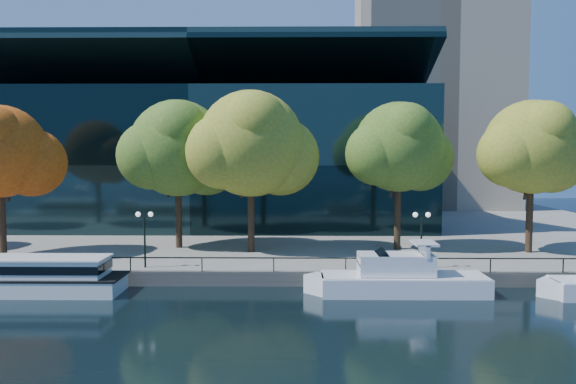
{
  "coord_description": "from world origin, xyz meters",
  "views": [
    {
      "loc": [
        6.49,
        -35.23,
        9.24
      ],
      "look_at": [
        5.93,
        8.0,
        6.21
      ],
      "focal_mm": 35.0,
      "sensor_mm": 36.0,
      "label": 1
    }
  ],
  "objects_px": {
    "tree_3": "(253,146)",
    "tree_2": "(180,150)",
    "cruiser_near": "(396,278)",
    "tree_5": "(534,149)",
    "tree_1": "(1,153)",
    "lamp_2": "(421,227)",
    "tree_4": "(400,149)",
    "lamp_1": "(145,226)",
    "tour_boat": "(10,275)"
  },
  "relations": [
    {
      "from": "tree_3",
      "to": "tree_2",
      "type": "bearing_deg",
      "value": 162.83
    },
    {
      "from": "tree_2",
      "to": "tree_3",
      "type": "distance_m",
      "value": 6.78
    },
    {
      "from": "tree_2",
      "to": "tour_boat",
      "type": "bearing_deg",
      "value": -125.94
    },
    {
      "from": "tree_3",
      "to": "tree_4",
      "type": "bearing_deg",
      "value": 6.56
    },
    {
      "from": "cruiser_near",
      "to": "tree_4",
      "type": "relative_size",
      "value": 0.95
    },
    {
      "from": "tree_3",
      "to": "lamp_2",
      "type": "xyz_separation_m",
      "value": [
        12.48,
        -6.53,
        -5.83
      ]
    },
    {
      "from": "tour_boat",
      "to": "tree_5",
      "type": "xyz_separation_m",
      "value": [
        38.29,
        10.16,
        8.3
      ]
    },
    {
      "from": "tour_boat",
      "to": "lamp_1",
      "type": "bearing_deg",
      "value": 24.3
    },
    {
      "from": "tree_2",
      "to": "tree_4",
      "type": "height_order",
      "value": "tree_2"
    },
    {
      "from": "cruiser_near",
      "to": "tree_5",
      "type": "xyz_separation_m",
      "value": [
        12.92,
        10.04,
        8.46
      ]
    },
    {
      "from": "cruiser_near",
      "to": "lamp_2",
      "type": "xyz_separation_m",
      "value": [
        2.36,
        3.47,
        2.91
      ]
    },
    {
      "from": "tree_2",
      "to": "tree_5",
      "type": "height_order",
      "value": "tree_2"
    },
    {
      "from": "tree_5",
      "to": "tree_2",
      "type": "bearing_deg",
      "value": 176.2
    },
    {
      "from": "tree_3",
      "to": "tree_5",
      "type": "relative_size",
      "value": 1.07
    },
    {
      "from": "tree_1",
      "to": "tree_5",
      "type": "relative_size",
      "value": 0.96
    },
    {
      "from": "cruiser_near",
      "to": "tree_4",
      "type": "bearing_deg",
      "value": 78.76
    },
    {
      "from": "tree_1",
      "to": "tree_2",
      "type": "bearing_deg",
      "value": 16.94
    },
    {
      "from": "tree_1",
      "to": "tree_4",
      "type": "relative_size",
      "value": 0.96
    },
    {
      "from": "tree_5",
      "to": "tree_3",
      "type": "bearing_deg",
      "value": -179.9
    },
    {
      "from": "tree_1",
      "to": "tree_3",
      "type": "xyz_separation_m",
      "value": [
        19.8,
        2.06,
        0.62
      ]
    },
    {
      "from": "tree_1",
      "to": "tree_3",
      "type": "height_order",
      "value": "tree_3"
    },
    {
      "from": "lamp_2",
      "to": "tree_1",
      "type": "bearing_deg",
      "value": 172.12
    },
    {
      "from": "cruiser_near",
      "to": "lamp_1",
      "type": "xyz_separation_m",
      "value": [
        -17.43,
        3.47,
        2.91
      ]
    },
    {
      "from": "lamp_2",
      "to": "tree_4",
      "type": "bearing_deg",
      "value": 90.66
    },
    {
      "from": "tree_2",
      "to": "tree_3",
      "type": "bearing_deg",
      "value": -17.17
    },
    {
      "from": "cruiser_near",
      "to": "lamp_1",
      "type": "height_order",
      "value": "lamp_1"
    },
    {
      "from": "tree_3",
      "to": "tour_boat",
      "type": "bearing_deg",
      "value": -146.44
    },
    {
      "from": "tree_1",
      "to": "tree_2",
      "type": "xyz_separation_m",
      "value": [
        13.33,
        4.06,
        0.27
      ]
    },
    {
      "from": "tree_1",
      "to": "tour_boat",
      "type": "bearing_deg",
      "value": -60.53
    },
    {
      "from": "tour_boat",
      "to": "tree_2",
      "type": "height_order",
      "value": "tree_2"
    },
    {
      "from": "tree_1",
      "to": "tree_2",
      "type": "height_order",
      "value": "tree_2"
    },
    {
      "from": "cruiser_near",
      "to": "tree_1",
      "type": "bearing_deg",
      "value": 165.14
    },
    {
      "from": "tour_boat",
      "to": "tree_1",
      "type": "bearing_deg",
      "value": 119.47
    },
    {
      "from": "tree_1",
      "to": "tree_3",
      "type": "distance_m",
      "value": 19.92
    },
    {
      "from": "cruiser_near",
      "to": "lamp_2",
      "type": "distance_m",
      "value": 5.11
    },
    {
      "from": "tree_3",
      "to": "lamp_2",
      "type": "distance_m",
      "value": 15.24
    },
    {
      "from": "tree_1",
      "to": "lamp_1",
      "type": "relative_size",
      "value": 2.99
    },
    {
      "from": "tree_2",
      "to": "tree_5",
      "type": "relative_size",
      "value": 1.02
    },
    {
      "from": "tour_boat",
      "to": "lamp_2",
      "type": "xyz_separation_m",
      "value": [
        27.73,
        3.59,
        2.74
      ]
    },
    {
      "from": "tree_1",
      "to": "cruiser_near",
      "type": "bearing_deg",
      "value": -14.86
    },
    {
      "from": "tree_2",
      "to": "lamp_2",
      "type": "distance_m",
      "value": 21.49
    },
    {
      "from": "tour_boat",
      "to": "tree_5",
      "type": "relative_size",
      "value": 1.22
    },
    {
      "from": "tour_boat",
      "to": "cruiser_near",
      "type": "xyz_separation_m",
      "value": [
        25.37,
        0.11,
        -0.16
      ]
    },
    {
      "from": "tour_boat",
      "to": "cruiser_near",
      "type": "relative_size",
      "value": 1.29
    },
    {
      "from": "tour_boat",
      "to": "tree_3",
      "type": "xyz_separation_m",
      "value": [
        15.25,
        10.12,
        8.57
      ]
    },
    {
      "from": "tree_1",
      "to": "tree_2",
      "type": "relative_size",
      "value": 0.94
    },
    {
      "from": "cruiser_near",
      "to": "tour_boat",
      "type": "bearing_deg",
      "value": -179.74
    },
    {
      "from": "cruiser_near",
      "to": "tree_2",
      "type": "distance_m",
      "value": 22.12
    },
    {
      "from": "tree_3",
      "to": "lamp_2",
      "type": "bearing_deg",
      "value": -27.62
    },
    {
      "from": "tree_4",
      "to": "lamp_1",
      "type": "bearing_deg",
      "value": -158.01
    }
  ]
}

